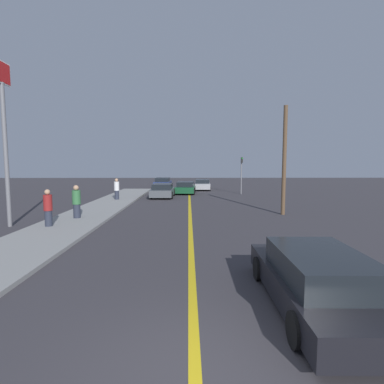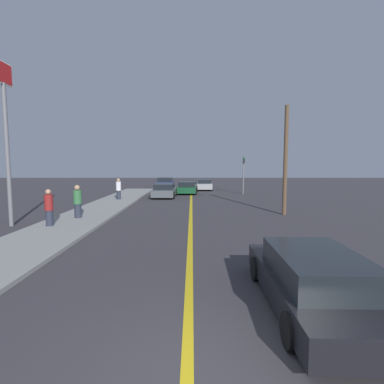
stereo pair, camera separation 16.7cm
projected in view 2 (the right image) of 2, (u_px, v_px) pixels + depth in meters
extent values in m
plane|color=#38353A|center=(187.00, 378.00, 4.31)|extent=(120.00, 120.00, 0.00)
cube|color=gold|center=(191.00, 205.00, 22.23)|extent=(0.20, 60.00, 0.01)
cube|color=gray|center=(100.00, 209.00, 19.70)|extent=(3.20, 30.94, 0.13)
cube|color=black|center=(311.00, 287.00, 6.41)|extent=(1.93, 4.78, 0.55)
cube|color=black|center=(317.00, 266.00, 6.13)|extent=(1.67, 2.64, 0.55)
cylinder|color=black|center=(257.00, 269.00, 7.91)|extent=(0.23, 0.62, 0.62)
cylinder|color=black|center=(323.00, 269.00, 7.87)|extent=(0.23, 0.62, 0.62)
cylinder|color=black|center=(291.00, 331.00, 4.98)|extent=(0.23, 0.62, 0.62)
cube|color=#4C5156|center=(165.00, 192.00, 27.30)|extent=(2.00, 4.32, 0.60)
cube|color=black|center=(164.00, 186.00, 27.03)|extent=(1.72, 2.39, 0.47)
cylinder|color=black|center=(157.00, 192.00, 28.65)|extent=(0.24, 0.66, 0.65)
cylinder|color=black|center=(176.00, 192.00, 28.61)|extent=(0.24, 0.66, 0.65)
cylinder|color=black|center=(153.00, 195.00, 26.01)|extent=(0.24, 0.66, 0.65)
cylinder|color=black|center=(173.00, 195.00, 25.97)|extent=(0.24, 0.66, 0.65)
cube|color=#144728|center=(187.00, 189.00, 30.65)|extent=(2.07, 4.04, 0.57)
cube|color=black|center=(187.00, 184.00, 30.41)|extent=(1.75, 2.26, 0.47)
cylinder|color=black|center=(180.00, 189.00, 31.93)|extent=(0.26, 0.68, 0.67)
cylinder|color=black|center=(196.00, 189.00, 31.84)|extent=(0.26, 0.68, 0.67)
cylinder|color=black|center=(178.00, 191.00, 29.50)|extent=(0.26, 0.68, 0.67)
cylinder|color=black|center=(196.00, 191.00, 29.40)|extent=(0.26, 0.68, 0.67)
cube|color=#9E9EA3|center=(204.00, 185.00, 35.12)|extent=(1.86, 4.51, 0.62)
cube|color=black|center=(205.00, 181.00, 34.85)|extent=(1.60, 2.50, 0.41)
cylinder|color=black|center=(198.00, 186.00, 36.53)|extent=(0.24, 0.69, 0.68)
cylinder|color=black|center=(211.00, 186.00, 36.49)|extent=(0.24, 0.69, 0.68)
cylinder|color=black|center=(197.00, 188.00, 33.78)|extent=(0.24, 0.69, 0.68)
cylinder|color=black|center=(212.00, 188.00, 33.74)|extent=(0.24, 0.69, 0.68)
cube|color=navy|center=(165.00, 184.00, 37.50)|extent=(2.02, 4.06, 0.67)
cube|color=black|center=(165.00, 180.00, 37.25)|extent=(1.73, 2.25, 0.48)
cylinder|color=black|center=(160.00, 185.00, 38.79)|extent=(0.24, 0.61, 0.60)
cylinder|color=black|center=(173.00, 185.00, 38.73)|extent=(0.24, 0.61, 0.60)
cylinder|color=black|center=(157.00, 186.00, 36.31)|extent=(0.24, 0.61, 0.60)
cylinder|color=black|center=(171.00, 186.00, 36.26)|extent=(0.24, 0.61, 0.60)
cylinder|color=#282D3D|center=(49.00, 218.00, 14.18)|extent=(0.33, 0.33, 0.74)
cylinder|color=maroon|center=(49.00, 202.00, 14.11)|extent=(0.39, 0.39, 0.74)
sphere|color=tan|center=(48.00, 192.00, 14.06)|extent=(0.25, 0.25, 0.25)
cylinder|color=#282D3D|center=(78.00, 211.00, 16.31)|extent=(0.37, 0.37, 0.75)
cylinder|color=#336B3D|center=(77.00, 197.00, 16.24)|extent=(0.44, 0.44, 0.75)
sphere|color=tan|center=(77.00, 188.00, 16.19)|extent=(0.29, 0.29, 0.29)
cylinder|color=#282D3D|center=(119.00, 195.00, 24.62)|extent=(0.35, 0.35, 0.73)
cylinder|color=silver|center=(119.00, 186.00, 24.55)|extent=(0.41, 0.41, 0.73)
sphere|color=tan|center=(118.00, 180.00, 24.50)|extent=(0.27, 0.27, 0.27)
cylinder|color=slate|center=(243.00, 176.00, 29.97)|extent=(0.12, 0.12, 3.69)
cube|color=black|center=(244.00, 160.00, 29.64)|extent=(0.18, 0.18, 0.55)
sphere|color=green|center=(244.00, 158.00, 29.54)|extent=(0.14, 0.14, 0.14)
cylinder|color=slate|center=(8.00, 156.00, 14.47)|extent=(0.20, 0.20, 6.88)
cube|color=silver|center=(3.00, 73.00, 14.09)|extent=(0.08, 1.34, 1.06)
cube|color=red|center=(3.00, 73.00, 14.09)|extent=(0.12, 1.22, 0.94)
cylinder|color=brown|center=(286.00, 161.00, 17.73)|extent=(0.24, 0.24, 6.47)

